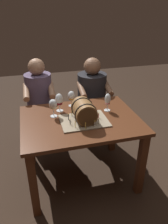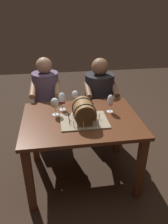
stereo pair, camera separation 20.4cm
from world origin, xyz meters
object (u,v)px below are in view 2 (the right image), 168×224
Objects in this scene: barrel_cake at (84,112)px; wine_glass_white at (55,103)px; dining_table at (81,129)px; wine_glass_amber at (75,96)px; wine_glass_red at (62,99)px; wine_glass_rose at (110,101)px; person_seated_left at (48,107)px; person_seated_right at (99,103)px.

barrel_cake reaches higher than wine_glass_white.
wine_glass_white is (-0.25, 0.11, 0.25)m from dining_table.
wine_glass_red is at bearing -149.28° from wine_glass_amber.
wine_glass_amber is (-0.02, 0.30, 0.24)m from dining_table.
person_seated_left is at bearing 135.85° from wine_glass_rose.
dining_table is at bearing -85.77° from wine_glass_amber.
wine_glass_red is 0.13m from wine_glass_white.
dining_table is at bearing -162.56° from wine_glass_rose.
person_seated_right reaches higher than wine_glass_amber.
barrel_cake reaches higher than wine_glass_rose.
wine_glass_red is (-0.15, -0.09, 0.01)m from wine_glass_amber.
person_seated_right reaches higher than wine_glass_white.
wine_glass_white is (-0.27, 0.17, 0.03)m from barrel_cake.
dining_table is 0.41m from wine_glass_rose.
person_seated_left reaches higher than dining_table.
wine_glass_amber is at bearing 40.76° from wine_glass_white.
barrel_cake is 2.37× the size of wine_glass_rose.
wine_glass_rose is at bearing -31.22° from wine_glass_amber.
person_seated_left is at bearing 114.42° from barrel_cake.
wine_glass_rose is (0.34, -0.21, 0.01)m from wine_glass_amber.
barrel_cake is 0.91m from person_seated_right.
wine_glass_amber is at bearing 94.23° from dining_table.
person_seated_left is (-0.17, 0.52, -0.33)m from wine_glass_red.
person_seated_right is (0.51, 0.52, -0.32)m from wine_glass_red.
dining_table is 0.39m from wine_glass_amber.
wine_glass_white is 0.16× the size of person_seated_right.
barrel_cake reaches higher than wine_glass_red.
dining_table is 0.37m from wine_glass_white.
wine_glass_rose reaches higher than wine_glass_white.
wine_glass_amber is at bearing 96.77° from barrel_cake.
person_seated_right is at bearing 65.16° from dining_table.
person_seated_left is (-0.36, 0.80, -0.30)m from barrel_cake.
wine_glass_red reaches higher than dining_table.
barrel_cake is at bearing -65.58° from person_seated_left.
person_seated_left is at bearing 98.81° from wine_glass_white.
barrel_cake is at bearing -71.16° from dining_table.
wine_glass_white is at bearing -139.24° from wine_glass_amber.
dining_table is at bearing -52.26° from wine_glass_red.
person_seated_right is (0.68, 0.00, 0.01)m from person_seated_left.
person_seated_left reaches higher than wine_glass_red.
wine_glass_rose is (0.30, 0.16, 0.02)m from barrel_cake.
wine_glass_amber is at bearing -130.02° from person_seated_right.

